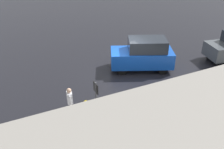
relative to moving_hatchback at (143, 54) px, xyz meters
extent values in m
plane|color=black|center=(1.38, 0.31, -1.03)|extent=(60.00, 60.00, 0.00)
cube|color=gray|center=(1.38, 4.51, -1.01)|extent=(24.00, 3.20, 0.04)
cube|color=blue|center=(0.08, -0.04, -0.23)|extent=(4.25, 3.13, 0.99)
cube|color=#1E232B|center=(-0.21, 0.09, 0.65)|extent=(2.75, 2.31, 0.77)
cylinder|color=black|center=(1.55, 0.10, -0.73)|extent=(0.64, 0.44, 0.60)
cylinder|color=black|center=(0.97, -1.21, -0.73)|extent=(0.64, 0.44, 0.60)
cylinder|color=black|center=(-0.81, 1.14, -0.73)|extent=(0.64, 0.44, 0.60)
cylinder|color=black|center=(-1.39, -0.17, -0.73)|extent=(0.64, 0.44, 0.60)
cylinder|color=black|center=(-5.11, 1.99, -0.73)|extent=(0.63, 0.34, 0.60)
cylinder|color=black|center=(-5.40, 0.55, -0.73)|extent=(0.63, 0.34, 0.60)
cylinder|color=gold|center=(4.95, 2.90, -0.72)|extent=(0.22, 0.22, 0.62)
sphere|color=gold|center=(4.95, 2.90, -0.35)|extent=(0.26, 0.26, 0.26)
cylinder|color=gold|center=(4.79, 2.90, -0.64)|extent=(0.10, 0.09, 0.09)
cylinder|color=gold|center=(5.11, 2.90, -0.64)|extent=(0.10, 0.09, 0.09)
cylinder|color=#2D2D2D|center=(4.95, 2.90, -1.00)|extent=(0.31, 0.31, 0.06)
cube|color=silver|center=(5.67, 2.77, 0.10)|extent=(0.30, 0.40, 0.55)
sphere|color=tan|center=(5.67, 2.77, 0.48)|extent=(0.22, 0.22, 0.22)
cylinder|color=#1E1E2D|center=(5.65, 2.68, -0.60)|extent=(0.13, 0.13, 0.85)
cylinder|color=#1E1E2D|center=(5.68, 2.86, -0.60)|extent=(0.13, 0.13, 0.85)
cylinder|color=silver|center=(5.63, 2.53, 0.10)|extent=(0.09, 0.09, 0.50)
cylinder|color=silver|center=(5.71, 3.01, 0.10)|extent=(0.09, 0.09, 0.50)
cylinder|color=#B7BABF|center=(-0.81, 5.35, -0.50)|extent=(0.04, 0.04, 1.05)
cylinder|color=#B7BABF|center=(1.05, 5.35, -0.50)|extent=(0.04, 0.04, 1.05)
cylinder|color=#B7BABF|center=(2.92, 5.35, -0.50)|extent=(0.04, 0.04, 1.05)
cylinder|color=#B7BABF|center=(4.78, 5.35, -0.50)|extent=(0.04, 0.04, 1.05)
cylinder|color=#B7BABF|center=(0.12, 5.35, -0.03)|extent=(9.32, 0.04, 0.04)
cylinder|color=#B7BABF|center=(0.12, 5.35, -0.45)|extent=(9.32, 0.04, 0.04)
cylinder|color=#4C4C51|center=(4.85, 4.02, 0.17)|extent=(0.07, 0.07, 2.40)
cube|color=black|center=(4.85, 4.02, 1.12)|extent=(0.04, 0.44, 0.44)
camera|label=1|loc=(7.98, 12.15, 6.65)|focal=40.00mm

